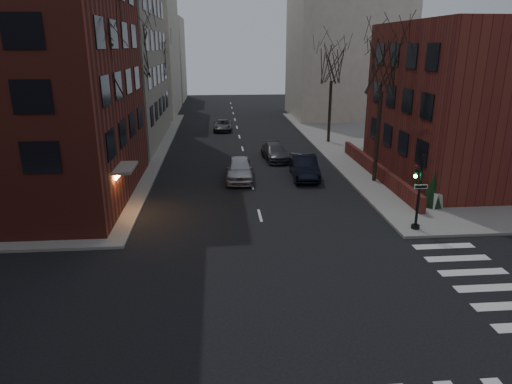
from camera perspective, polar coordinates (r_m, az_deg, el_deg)
The scene contains 20 objects.
ground at distance 15.92m, azimuth 4.71°, elevation -18.42°, with size 160.00×160.00×0.00m, color black.
building_right_brick at distance 37.01m, azimuth 26.18°, elevation 10.02°, with size 12.00×14.00×11.00m, color maroon.
low_wall_right at distance 34.82m, azimuth 14.83°, elevation 2.69°, with size 0.35×16.00×1.00m, color maroon.
building_distant_la at distance 68.81m, azimuth -16.17°, elevation 16.86°, with size 14.00×16.00×18.00m, color beige.
building_distant_ra at distance 65.00m, azimuth 11.06°, elevation 16.31°, with size 14.00×14.00×16.00m, color beige.
building_distant_lb at distance 85.34m, azimuth -12.51°, elevation 15.85°, with size 10.00×12.00×14.00m, color beige.
traffic_signal at distance 25.08m, azimuth 19.54°, elevation -0.60°, with size 0.76×0.44×4.00m.
tree_left_a at distance 27.43m, azimuth -19.19°, elevation 14.96°, with size 4.18×4.18×10.26m.
tree_left_b at distance 39.18m, azimuth -15.00°, elevation 16.57°, with size 4.40×4.40×10.80m.
tree_left_c at distance 53.05m, azimuth -12.34°, elevation 15.98°, with size 3.96×3.96×9.72m.
tree_right_a at distance 32.62m, azimuth 15.62°, elevation 14.81°, with size 3.96×3.96×9.72m.
tree_right_b at distance 46.03m, azimuth 9.48°, elevation 15.37°, with size 3.74×3.74×9.18m.
streetlamp_near at distance 35.51m, azimuth -14.51°, elevation 8.93°, with size 0.36×0.36×6.28m.
streetlamp_far at distance 55.19m, azimuth -11.19°, elevation 12.16°, with size 0.36×0.36×6.28m.
parked_sedan at distance 34.06m, azimuth 6.01°, elevation 3.21°, with size 1.79×5.14×1.69m, color black.
car_lane_silver at distance 33.23m, azimuth -2.07°, elevation 2.90°, with size 1.97×4.89×1.67m, color #A6A6AB.
car_lane_gray at distance 39.28m, azimuth 2.39°, elevation 5.01°, with size 1.91×4.69×1.36m, color #3D3D42.
car_lane_far at distance 53.30m, azimuth -4.20°, elevation 8.32°, with size 2.04×4.43×1.23m, color #3F3F44.
sandwich_board at distance 29.13m, azimuth 21.53°, elevation -0.99°, with size 0.41×0.58×0.93m, color white.
evergreen_shrub at distance 29.30m, azimuth 21.33°, elevation 0.42°, with size 1.31×1.31×2.18m, color black.
Camera 1 is at (-2.31, -12.63, 9.41)m, focal length 32.00 mm.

